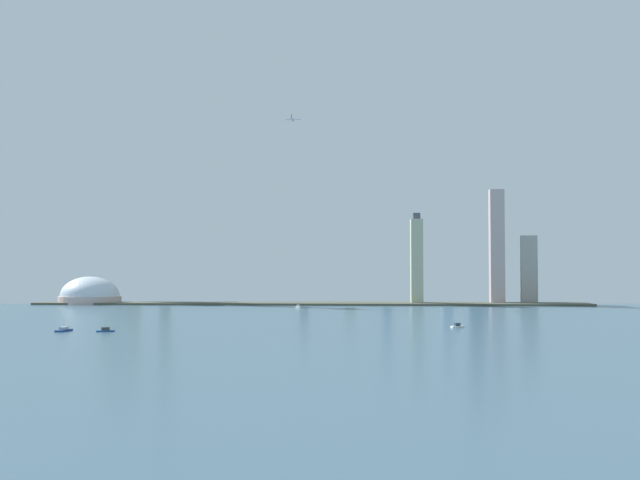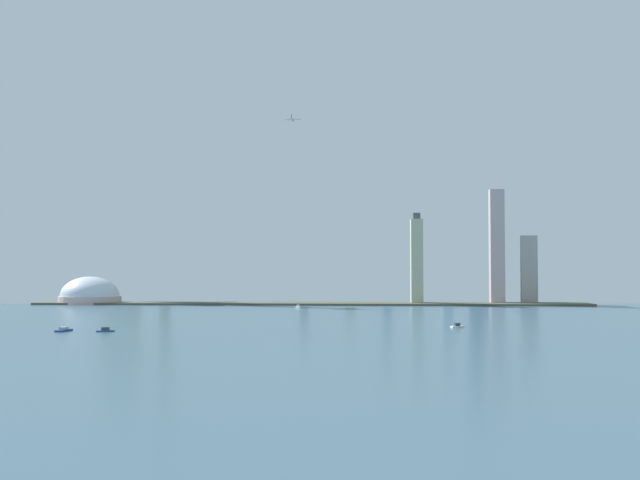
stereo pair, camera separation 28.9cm
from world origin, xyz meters
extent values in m
plane|color=#405F71|center=(0.00, 0.00, 0.00)|extent=(6000.00, 6000.00, 0.00)
cube|color=#515242|center=(0.00, 469.62, 1.46)|extent=(793.21, 50.54, 2.91)
cylinder|color=#B6B29B|center=(-218.27, 500.94, 125.90)|extent=(15.79, 15.79, 251.79)
ellipsoid|color=slate|center=(-218.27, 500.94, 251.79)|extent=(35.15, 35.15, 12.34)
torus|color=#B6B29B|center=(-218.27, 500.94, 247.47)|extent=(32.35, 32.35, 2.47)
cone|color=silver|center=(-218.27, 500.94, 314.37)|extent=(7.89, 7.89, 112.82)
cylinder|color=beige|center=(-324.57, 488.56, 5.56)|extent=(95.85, 95.85, 11.12)
ellipsoid|color=silver|center=(-324.57, 488.56, 11.12)|extent=(91.06, 91.06, 59.69)
cube|color=#B0B491|center=(58.23, 563.68, 22.46)|extent=(15.70, 12.34, 44.91)
cube|color=#ACA6A0|center=(319.37, 502.99, 49.98)|extent=(23.56, 12.30, 99.97)
cube|color=#A9B394|center=(-306.94, 516.35, 70.86)|extent=(22.36, 12.81, 141.71)
cylinder|color=#4C4C51|center=(-306.94, 516.35, 149.60)|extent=(1.60, 1.60, 15.77)
cube|color=#7699AD|center=(115.83, 564.14, 53.40)|extent=(13.73, 14.57, 106.80)
cube|color=#604D5D|center=(115.83, 564.14, 111.72)|extent=(8.24, 8.74, 9.85)
cube|color=#9AB8CB|center=(-302.22, 568.38, 84.24)|extent=(27.37, 13.84, 168.49)
cube|color=#50566D|center=(-302.22, 568.38, 173.22)|extent=(16.42, 8.31, 9.47)
cube|color=beige|center=(-265.81, 502.47, 64.43)|extent=(15.16, 22.40, 128.86)
cube|color=#576055|center=(-265.81, 502.47, 131.11)|extent=(9.09, 13.44, 4.49)
cube|color=#C3ADAE|center=(269.98, 486.18, 83.08)|extent=(20.37, 14.46, 166.15)
cube|color=slate|center=(-14.93, 576.73, 27.27)|extent=(13.02, 16.07, 54.54)
cylinder|color=#4C4C51|center=(-14.93, 576.73, 68.05)|extent=(1.60, 1.60, 27.02)
cube|color=#B8BD9F|center=(153.64, 476.79, 61.44)|extent=(17.01, 19.78, 122.89)
cube|color=#534E64|center=(153.64, 476.79, 127.24)|extent=(10.21, 11.87, 8.71)
cube|color=#A8B2C3|center=(260.06, 564.27, 43.54)|extent=(25.88, 27.88, 87.08)
cylinder|color=#4C4C51|center=(260.06, 564.27, 92.41)|extent=(1.60, 1.60, 10.65)
cube|color=#9BADCA|center=(209.39, 566.26, 57.28)|extent=(15.90, 24.76, 114.56)
cube|color=#405F76|center=(244.63, 520.15, 85.97)|extent=(18.77, 17.48, 171.95)
cube|color=#554D5C|center=(244.63, 520.15, 174.01)|extent=(11.26, 10.49, 4.13)
cube|color=#22528F|center=(-151.16, 67.47, 0.67)|extent=(15.34, 8.62, 1.33)
cube|color=#3F3B3E|center=(-151.16, 67.47, 2.65)|extent=(7.06, 5.23, 2.63)
cylinder|color=silver|center=(-151.16, 67.47, 6.56)|extent=(0.24, 0.24, 5.19)
cube|color=navy|center=(-188.22, 69.31, 0.79)|extent=(9.55, 18.26, 1.57)
cube|color=#A0A2AB|center=(-188.22, 69.31, 2.70)|extent=(5.90, 8.33, 2.25)
cylinder|color=silver|center=(-188.22, 69.31, 7.18)|extent=(0.24, 0.24, 6.73)
cube|color=white|center=(155.46, 119.21, 0.78)|extent=(12.71, 8.88, 1.55)
cube|color=#283A4D|center=(155.46, 119.21, 2.89)|extent=(6.06, 4.98, 2.67)
cylinder|color=silver|center=(155.46, 119.21, 6.17)|extent=(0.24, 0.24, 3.89)
cube|color=white|center=(-9.69, 377.52, 1.20)|extent=(7.58, 6.54, 2.40)
cube|color=beige|center=(-9.69, 377.52, 3.80)|extent=(3.71, 3.38, 2.81)
cone|color=green|center=(49.62, 197.51, 0.85)|extent=(1.12, 1.12, 1.70)
cylinder|color=silver|center=(-25.24, 476.31, 268.10)|extent=(4.96, 25.30, 2.38)
sphere|color=silver|center=(-23.95, 488.84, 268.10)|extent=(2.38, 2.38, 2.38)
cube|color=silver|center=(-25.24, 476.31, 269.17)|extent=(23.82, 5.00, 0.50)
cube|color=silver|center=(-26.33, 465.79, 268.46)|extent=(8.43, 2.65, 0.40)
cube|color=#2D333D|center=(-26.33, 465.79, 271.79)|extent=(0.68, 1.85, 5.00)
camera|label=1|loc=(58.14, -508.82, 57.50)|focal=38.29mm
camera|label=2|loc=(58.42, -508.80, 57.50)|focal=38.29mm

